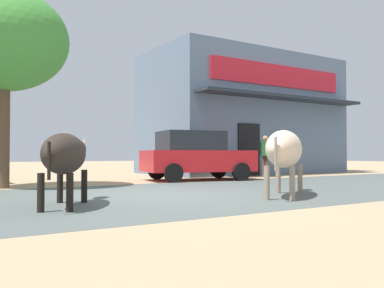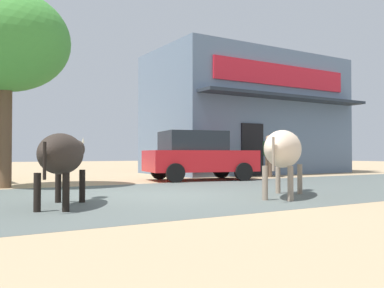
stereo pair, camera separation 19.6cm
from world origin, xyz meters
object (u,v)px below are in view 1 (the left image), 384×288
at_px(roadside_tree, 4,41).
at_px(parked_hatchback_car, 196,155).
at_px(cow_near_brown, 66,155).
at_px(cow_far_dark, 285,150).
at_px(pedestrian_by_shop, 265,153).

relative_size(roadside_tree, parked_hatchback_car, 1.33).
bearing_deg(cow_near_brown, cow_far_dark, -10.21).
bearing_deg(parked_hatchback_car, cow_near_brown, -140.18).
relative_size(parked_hatchback_car, pedestrian_by_shop, 2.46).
height_order(cow_near_brown, pedestrian_by_shop, pedestrian_by_shop).
height_order(cow_near_brown, cow_far_dark, cow_far_dark).
bearing_deg(roadside_tree, pedestrian_by_shop, 1.89).
bearing_deg(cow_near_brown, parked_hatchback_car, 39.82).
xyz_separation_m(cow_near_brown, pedestrian_by_shop, (9.08, 5.00, 0.04)).
xyz_separation_m(cow_far_dark, pedestrian_by_shop, (4.73, 5.78, -0.05)).
distance_m(roadside_tree, cow_far_dark, 7.71).
bearing_deg(roadside_tree, cow_far_dark, -49.78).
height_order(roadside_tree, pedestrian_by_shop, roadside_tree).
bearing_deg(roadside_tree, parked_hatchback_car, 1.04).
relative_size(parked_hatchback_car, cow_near_brown, 1.64).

